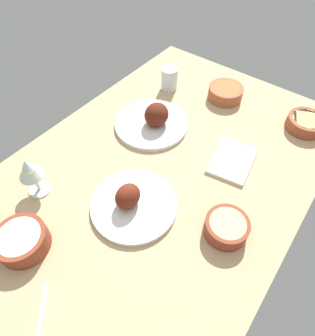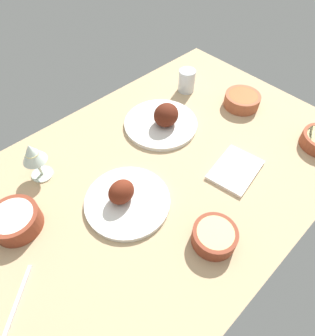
{
  "view_description": "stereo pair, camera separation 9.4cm",
  "coord_description": "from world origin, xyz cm",
  "px_view_note": "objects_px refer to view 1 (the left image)",
  "views": [
    {
      "loc": [
        -46.75,
        -35.91,
        78.79
      ],
      "look_at": [
        0.0,
        0.0,
        6.0
      ],
      "focal_mm": 30.52,
      "sensor_mm": 36.0,
      "label": 1
    },
    {
      "loc": [
        -40.48,
        -42.85,
        78.79
      ],
      "look_at": [
        0.0,
        0.0,
        6.0
      ],
      "focal_mm": 30.52,
      "sensor_mm": 36.0,
      "label": 2
    }
  ],
  "objects_px": {
    "plate_center_main": "(153,121)",
    "wine_glass": "(29,170)",
    "bowl_potatoes": "(306,123)",
    "water_tumbler": "(169,79)",
    "bowl_cream": "(22,240)",
    "fork_loose": "(41,321)",
    "bowl_soup": "(225,92)",
    "bowl_pasta": "(226,227)",
    "folded_napkin": "(232,160)",
    "plate_near_viewer": "(132,203)"
  },
  "relations": [
    {
      "from": "bowl_potatoes",
      "to": "wine_glass",
      "type": "xyz_separation_m",
      "value": [
        -0.79,
        0.56,
        0.07
      ]
    },
    {
      "from": "fork_loose",
      "to": "bowl_cream",
      "type": "bearing_deg",
      "value": -158.75
    },
    {
      "from": "plate_center_main",
      "to": "wine_glass",
      "type": "height_order",
      "value": "wine_glass"
    },
    {
      "from": "folded_napkin",
      "to": "fork_loose",
      "type": "xyz_separation_m",
      "value": [
        -0.71,
        0.12,
        -0.0
      ]
    },
    {
      "from": "plate_center_main",
      "to": "bowl_potatoes",
      "type": "height_order",
      "value": "plate_center_main"
    },
    {
      "from": "fork_loose",
      "to": "bowl_soup",
      "type": "bearing_deg",
      "value": 142.4
    },
    {
      "from": "bowl_soup",
      "to": "wine_glass",
      "type": "bearing_deg",
      "value": 163.16
    },
    {
      "from": "bowl_pasta",
      "to": "bowl_soup",
      "type": "distance_m",
      "value": 0.62
    },
    {
      "from": "bowl_pasta",
      "to": "plate_center_main",
      "type": "bearing_deg",
      "value": 62.68
    },
    {
      "from": "plate_center_main",
      "to": "plate_near_viewer",
      "type": "bearing_deg",
      "value": -151.82
    },
    {
      "from": "bowl_soup",
      "to": "water_tumbler",
      "type": "relative_size",
      "value": 1.5
    },
    {
      "from": "folded_napkin",
      "to": "fork_loose",
      "type": "height_order",
      "value": "folded_napkin"
    },
    {
      "from": "plate_near_viewer",
      "to": "fork_loose",
      "type": "relative_size",
      "value": 1.58
    },
    {
      "from": "bowl_potatoes",
      "to": "bowl_pasta",
      "type": "relative_size",
      "value": 1.12
    },
    {
      "from": "bowl_soup",
      "to": "water_tumbler",
      "type": "height_order",
      "value": "water_tumbler"
    },
    {
      "from": "bowl_soup",
      "to": "folded_napkin",
      "type": "relative_size",
      "value": 0.79
    },
    {
      "from": "plate_center_main",
      "to": "folded_napkin",
      "type": "height_order",
      "value": "plate_center_main"
    },
    {
      "from": "bowl_pasta",
      "to": "bowl_soup",
      "type": "bearing_deg",
      "value": 29.23
    },
    {
      "from": "water_tumbler",
      "to": "fork_loose",
      "type": "relative_size",
      "value": 0.57
    },
    {
      "from": "plate_center_main",
      "to": "water_tumbler",
      "type": "relative_size",
      "value": 2.95
    },
    {
      "from": "bowl_potatoes",
      "to": "fork_loose",
      "type": "height_order",
      "value": "bowl_potatoes"
    },
    {
      "from": "plate_near_viewer",
      "to": "bowl_soup",
      "type": "bearing_deg",
      "value": 3.61
    },
    {
      "from": "bowl_pasta",
      "to": "plate_near_viewer",
      "type": "bearing_deg",
      "value": 110.08
    },
    {
      "from": "bowl_cream",
      "to": "bowl_soup",
      "type": "xyz_separation_m",
      "value": [
        0.91,
        -0.11,
        -0.0
      ]
    },
    {
      "from": "bowl_soup",
      "to": "folded_napkin",
      "type": "height_order",
      "value": "bowl_soup"
    },
    {
      "from": "plate_center_main",
      "to": "bowl_potatoes",
      "type": "relative_size",
      "value": 2.0
    },
    {
      "from": "plate_near_viewer",
      "to": "water_tumbler",
      "type": "bearing_deg",
      "value": 25.69
    },
    {
      "from": "bowl_soup",
      "to": "wine_glass",
      "type": "distance_m",
      "value": 0.81
    },
    {
      "from": "wine_glass",
      "to": "bowl_pasta",
      "type": "bearing_deg",
      "value": -66.92
    },
    {
      "from": "bowl_pasta",
      "to": "bowl_soup",
      "type": "relative_size",
      "value": 0.88
    },
    {
      "from": "plate_near_viewer",
      "to": "plate_center_main",
      "type": "height_order",
      "value": "plate_center_main"
    },
    {
      "from": "fork_loose",
      "to": "plate_center_main",
      "type": "bearing_deg",
      "value": 154.8
    },
    {
      "from": "bowl_potatoes",
      "to": "water_tumbler",
      "type": "xyz_separation_m",
      "value": [
        -0.11,
        0.55,
        0.02
      ]
    },
    {
      "from": "plate_near_viewer",
      "to": "bowl_potatoes",
      "type": "distance_m",
      "value": 0.72
    },
    {
      "from": "bowl_pasta",
      "to": "fork_loose",
      "type": "distance_m",
      "value": 0.52
    },
    {
      "from": "bowl_pasta",
      "to": "folded_napkin",
      "type": "relative_size",
      "value": 0.69
    },
    {
      "from": "plate_near_viewer",
      "to": "bowl_potatoes",
      "type": "bearing_deg",
      "value": -23.67
    },
    {
      "from": "wine_glass",
      "to": "folded_napkin",
      "type": "xyz_separation_m",
      "value": [
        0.48,
        -0.43,
        -0.09
      ]
    },
    {
      "from": "bowl_cream",
      "to": "folded_napkin",
      "type": "bearing_deg",
      "value": -26.3
    },
    {
      "from": "bowl_cream",
      "to": "wine_glass",
      "type": "relative_size",
      "value": 1.0
    },
    {
      "from": "bowl_cream",
      "to": "bowl_pasta",
      "type": "height_order",
      "value": "bowl_cream"
    },
    {
      "from": "plate_center_main",
      "to": "bowl_soup",
      "type": "height_order",
      "value": "plate_center_main"
    },
    {
      "from": "water_tumbler",
      "to": "bowl_cream",
      "type": "bearing_deg",
      "value": -172.2
    },
    {
      "from": "plate_center_main",
      "to": "bowl_pasta",
      "type": "relative_size",
      "value": 2.25
    },
    {
      "from": "folded_napkin",
      "to": "bowl_pasta",
      "type": "bearing_deg",
      "value": -156.17
    },
    {
      "from": "bowl_pasta",
      "to": "water_tumbler",
      "type": "xyz_separation_m",
      "value": [
        0.46,
        0.53,
        0.02
      ]
    },
    {
      "from": "bowl_cream",
      "to": "bowl_pasta",
      "type": "bearing_deg",
      "value": -48.17
    },
    {
      "from": "plate_near_viewer",
      "to": "bowl_cream",
      "type": "relative_size",
      "value": 1.86
    },
    {
      "from": "bowl_soup",
      "to": "folded_napkin",
      "type": "bearing_deg",
      "value": -146.65
    },
    {
      "from": "wine_glass",
      "to": "plate_center_main",
      "type": "bearing_deg",
      "value": -12.65
    }
  ]
}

